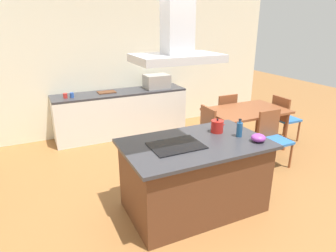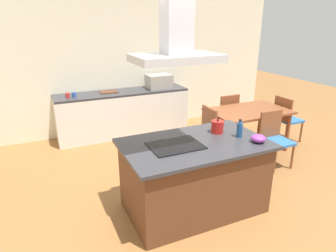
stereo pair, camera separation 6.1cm
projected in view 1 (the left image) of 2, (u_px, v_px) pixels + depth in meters
ground at (149, 160)px, 5.09m from camera, size 16.00×16.00×0.00m
wall_back at (116, 66)px, 6.12m from camera, size 7.20×0.10×2.70m
kitchen_island at (194, 176)px, 3.66m from camera, size 1.72×1.05×0.90m
cooktop at (176, 146)px, 3.41m from camera, size 0.60×0.44×0.01m
tea_kettle at (217, 126)px, 3.80m from camera, size 0.21×0.16×0.18m
olive_oil_bottle at (239, 129)px, 3.65m from camera, size 0.07×0.07×0.23m
mixing_bowl at (258, 138)px, 3.52m from camera, size 0.17×0.17×0.09m
back_counter at (122, 113)px, 6.09m from camera, size 2.65×0.62×0.90m
countertop_microwave at (157, 81)px, 6.21m from camera, size 0.50×0.38×0.28m
coffee_mug_red at (65, 96)px, 5.45m from camera, size 0.08×0.08×0.09m
coffee_mug_blue at (72, 95)px, 5.50m from camera, size 0.08×0.08×0.09m
cutting_board at (107, 92)px, 5.87m from camera, size 0.34×0.24×0.02m
dining_table at (246, 114)px, 5.32m from camera, size 1.40×0.90×0.75m
chair_facing_island at (272, 135)px, 4.81m from camera, size 0.42×0.42×0.89m
chair_at_left_end at (202, 130)px, 5.01m from camera, size 0.42×0.42×0.89m
chair_facing_back_wall at (224, 113)px, 5.94m from camera, size 0.42×0.42×0.89m
chair_at_right_end at (283, 116)px, 5.75m from camera, size 0.42×0.42×0.89m
range_hood at (177, 37)px, 3.00m from camera, size 0.90×0.55×0.78m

